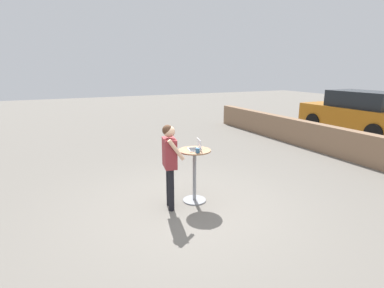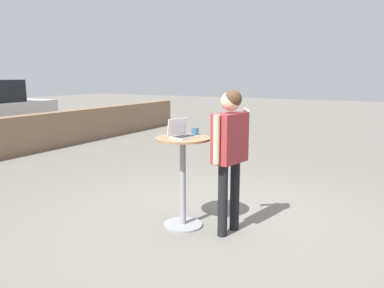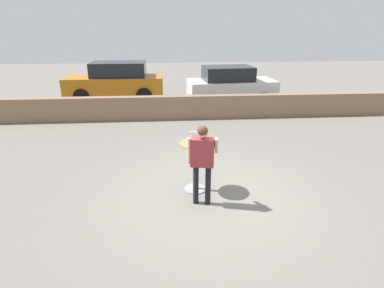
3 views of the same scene
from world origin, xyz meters
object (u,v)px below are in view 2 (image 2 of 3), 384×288
Objects in this scene: cafe_table at (183,172)px; coffee_mug at (195,131)px; standing_person at (230,144)px; laptop at (182,133)px.

coffee_mug is (0.22, -0.04, 0.46)m from cafe_table.
standing_person is at bearing -81.83° from cafe_table.
laptop reaches higher than cafe_table.
cafe_table is 3.10× the size of laptop.
laptop reaches higher than coffee_mug.
standing_person reaches higher than coffee_mug.
laptop is 0.59m from standing_person.
standing_person is at bearing -105.43° from coffee_mug.
standing_person reaches higher than laptop.
laptop is at bearing 61.90° from cafe_table.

